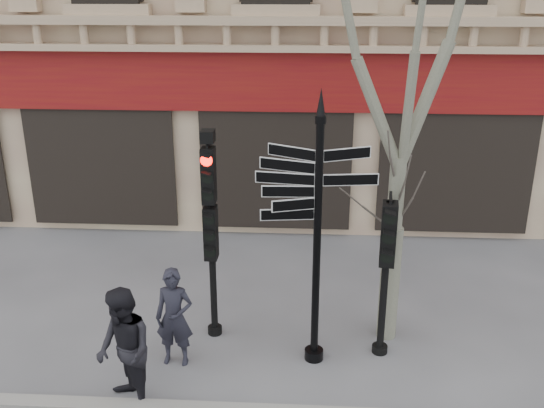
{
  "coord_description": "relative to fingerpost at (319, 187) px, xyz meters",
  "views": [
    {
      "loc": [
        0.69,
        -8.16,
        5.65
      ],
      "look_at": [
        0.17,
        0.6,
        2.38
      ],
      "focal_mm": 40.0,
      "sensor_mm": 36.0,
      "label": 1
    }
  ],
  "objects": [
    {
      "name": "traffic_signal_secondary",
      "position": [
        1.06,
        0.24,
        -1.07
      ],
      "size": [
        0.47,
        0.36,
        2.58
      ],
      "rotation": [
        0.0,
        0.0,
        -0.12
      ],
      "color": "black",
      "rests_on": "ground"
    },
    {
      "name": "pedestrian_b",
      "position": [
        -2.6,
        -1.3,
        -1.96
      ],
      "size": [
        1.08,
        1.12,
        1.82
      ],
      "primitive_type": "imported",
      "rotation": [
        0.0,
        0.0,
        -0.93
      ],
      "color": "black",
      "rests_on": "ground"
    },
    {
      "name": "plane_tree",
      "position": [
        1.21,
        0.74,
        2.46
      ],
      "size": [
        2.86,
        2.86,
        7.6
      ],
      "color": "gray",
      "rests_on": "ground"
    },
    {
      "name": "ground",
      "position": [
        -0.87,
        0.0,
        -2.87
      ],
      "size": [
        80.0,
        80.0,
        0.0
      ],
      "primitive_type": "plane",
      "color": "#55555A",
      "rests_on": "ground"
    },
    {
      "name": "fingerpost",
      "position": [
        0.0,
        0.0,
        0.0
      ],
      "size": [
        1.88,
        1.88,
        4.28
      ],
      "rotation": [
        0.0,
        0.0,
        -0.05
      ],
      "color": "black",
      "rests_on": "ground"
    },
    {
      "name": "traffic_signal_main",
      "position": [
        -1.67,
        0.64,
        -0.65
      ],
      "size": [
        0.39,
        0.28,
        3.52
      ],
      "rotation": [
        0.0,
        0.0,
        -0.01
      ],
      "color": "black",
      "rests_on": "ground"
    },
    {
      "name": "pedestrian_a",
      "position": [
        -2.15,
        -0.21,
        -2.08
      ],
      "size": [
        0.6,
        0.41,
        1.6
      ],
      "primitive_type": "imported",
      "rotation": [
        0.0,
        0.0,
        -0.05
      ],
      "color": "#20202A",
      "rests_on": "ground"
    }
  ]
}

